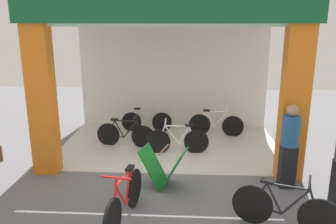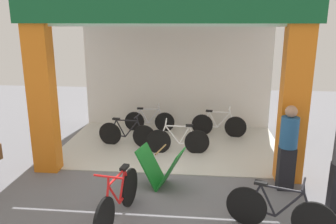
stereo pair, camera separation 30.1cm
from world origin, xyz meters
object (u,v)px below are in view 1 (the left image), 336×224
(bicycle_parked_0, at_px, (124,201))
(bicycle_inside_3, at_px, (216,124))
(bicycle_inside_2, at_px, (147,121))
(sandwich_board_sign, at_px, (164,168))
(bicycle_parked_1, at_px, (285,209))
(bicycle_inside_1, at_px, (177,140))
(bicycle_inside_0, at_px, (125,134))
(pedestrian_2, at_px, (289,145))

(bicycle_parked_0, bearing_deg, bicycle_inside_3, 67.87)
(bicycle_inside_2, height_order, sandwich_board_sign, bicycle_inside_2)
(bicycle_inside_3, height_order, sandwich_board_sign, bicycle_inside_3)
(bicycle_inside_3, relative_size, bicycle_parked_1, 0.99)
(bicycle_inside_1, xyz_separation_m, bicycle_inside_3, (1.06, 1.44, -0.00))
(bicycle_inside_2, distance_m, bicycle_parked_1, 5.53)
(bicycle_inside_3, height_order, bicycle_parked_0, bicycle_parked_0)
(bicycle_parked_0, bearing_deg, bicycle_inside_0, 100.10)
(bicycle_inside_1, xyz_separation_m, bicycle_parked_0, (-0.76, -3.03, 0.04))
(bicycle_parked_0, relative_size, pedestrian_2, 1.02)
(bicycle_inside_3, bearing_deg, bicycle_inside_2, 172.73)
(bicycle_inside_1, bearing_deg, sandwich_board_sign, -97.10)
(pedestrian_2, bearing_deg, bicycle_inside_2, 133.75)
(bicycle_inside_1, relative_size, bicycle_inside_2, 1.05)
(bicycle_inside_3, relative_size, pedestrian_2, 0.92)
(bicycle_inside_3, height_order, bicycle_parked_1, bicycle_parked_1)
(bicycle_inside_0, bearing_deg, bicycle_inside_3, 23.46)
(bicycle_parked_0, xyz_separation_m, pedestrian_2, (2.97, 1.40, 0.49))
(bicycle_parked_1, relative_size, sandwich_board_sign, 1.59)
(bicycle_inside_1, bearing_deg, bicycle_inside_3, 53.69)
(bicycle_inside_2, bearing_deg, bicycle_inside_0, -106.88)
(bicycle_inside_0, xyz_separation_m, bicycle_parked_1, (3.13, -3.50, 0.02))
(bicycle_inside_1, distance_m, bicycle_parked_1, 3.58)
(bicycle_inside_1, height_order, pedestrian_2, pedestrian_2)
(bicycle_parked_1, bearing_deg, bicycle_inside_2, 119.61)
(bicycle_parked_0, xyz_separation_m, bicycle_parked_1, (2.52, -0.09, -0.02))
(bicycle_inside_1, distance_m, bicycle_inside_3, 1.78)
(bicycle_parked_1, height_order, sandwich_board_sign, bicycle_parked_1)
(bicycle_parked_1, distance_m, sandwich_board_sign, 2.41)
(bicycle_inside_2, bearing_deg, pedestrian_2, -46.25)
(bicycle_inside_0, xyz_separation_m, sandwich_board_sign, (1.15, -2.13, 0.05))
(bicycle_inside_3, xyz_separation_m, pedestrian_2, (1.15, -3.06, 0.53))
(bicycle_inside_2, bearing_deg, bicycle_parked_0, -87.45)
(bicycle_parked_1, bearing_deg, bicycle_inside_3, 98.83)
(sandwich_board_sign, bearing_deg, pedestrian_2, 2.99)
(bicycle_inside_2, height_order, bicycle_parked_1, bicycle_parked_1)
(sandwich_board_sign, bearing_deg, bicycle_parked_1, -34.58)
(bicycle_inside_1, height_order, bicycle_parked_1, bicycle_parked_1)
(bicycle_inside_1, bearing_deg, bicycle_inside_2, 119.77)
(bicycle_parked_0, xyz_separation_m, sandwich_board_sign, (0.54, 1.28, 0.01))
(bicycle_inside_3, height_order, pedestrian_2, pedestrian_2)
(sandwich_board_sign, bearing_deg, bicycle_inside_2, 102.31)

